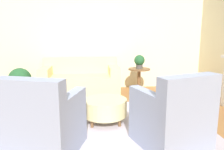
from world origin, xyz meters
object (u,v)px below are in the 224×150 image
Objects in this scene: couch at (81,80)px; armchair_left at (43,124)px; potted_plant_on_side_table at (139,61)px; armchair_right at (173,119)px; ottoman_table at (105,107)px; potted_plant_floor at (20,80)px; side_table at (139,76)px.

armchair_left reaches higher than couch.
armchair_left is at bearing -124.09° from potted_plant_on_side_table.
armchair_right is at bearing -65.23° from couch.
couch reaches higher than ottoman_table.
couch is 1.44m from potted_plant_floor.
side_table is 0.38m from potted_plant_on_side_table.
ottoman_table is at bearing 47.90° from armchair_left.
armchair_left is 1.00× the size of armchair_right.
potted_plant_on_side_table reaches higher than side_table.
armchair_right is at bearing 0.00° from armchair_left.
ottoman_table is at bearing -119.25° from side_table.
side_table reaches higher than ottoman_table.
armchair_left is at bearing -132.10° from ottoman_table.
armchair_left is 1.55× the size of potted_plant_floor.
side_table is (0.16, 2.66, 0.03)m from armchair_right.
ottoman_table is at bearing 132.29° from armchair_right.
ottoman_table is at bearing -43.78° from potted_plant_floor.
potted_plant_on_side_table is (1.45, -0.14, 0.48)m from couch.
armchair_left is 3.04× the size of potted_plant_on_side_table.
couch is 3.09m from armchair_right.
armchair_right is 1.67× the size of side_table.
couch is at bearing 82.94° from armchair_left.
armchair_right is (1.29, -2.80, 0.07)m from couch.
armchair_left is 1.67× the size of side_table.
potted_plant_floor reaches higher than side_table.
potted_plant_on_side_table is at bearing 86.54° from armchair_right.
armchair_left reaches higher than side_table.
armchair_right is at bearing -93.46° from potted_plant_on_side_table.
couch is at bearing 114.77° from armchair_right.
armchair_left reaches higher than potted_plant_floor.
armchair_right is 1.40× the size of ottoman_table.
side_table is 0.93× the size of potted_plant_floor.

